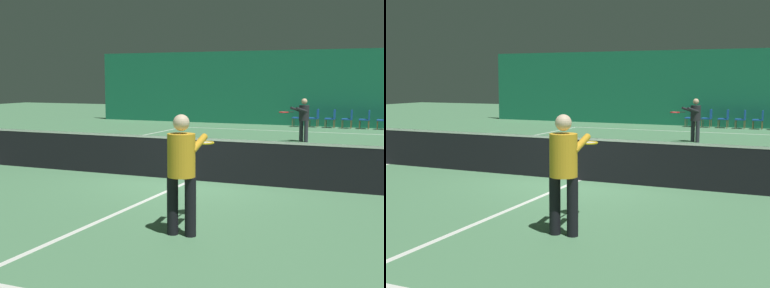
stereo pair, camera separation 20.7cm
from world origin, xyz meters
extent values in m
plane|color=#4C7F56|center=(0.00, 0.00, 0.00)|extent=(60.00, 60.00, 0.00)
cube|color=#196B4C|center=(0.00, 14.79, 1.80)|extent=(23.00, 0.12, 3.59)
cube|color=silver|center=(0.00, 11.90, 0.00)|extent=(11.00, 0.10, 0.00)
cube|color=silver|center=(0.00, 6.40, 0.00)|extent=(8.25, 0.10, 0.00)
cube|color=silver|center=(0.00, 0.00, 0.00)|extent=(0.10, 12.80, 0.00)
cube|color=black|center=(0.00, 0.00, 0.47)|extent=(11.90, 0.02, 0.95)
cube|color=white|center=(0.00, 0.00, 0.92)|extent=(11.90, 0.02, 0.05)
cylinder|color=black|center=(1.37, -3.92, 0.43)|extent=(0.17, 0.17, 0.85)
cylinder|color=black|center=(1.64, -3.90, 0.43)|extent=(0.17, 0.17, 0.85)
cylinder|color=gold|center=(1.50, -3.91, 1.16)|extent=(0.42, 0.42, 0.61)
sphere|color=beige|center=(1.50, -3.91, 1.62)|extent=(0.24, 0.24, 0.24)
cylinder|color=gold|center=(1.33, -3.64, 1.30)|extent=(0.14, 0.59, 0.25)
cylinder|color=gold|center=(1.64, -3.62, 1.30)|extent=(0.14, 0.59, 0.25)
cylinder|color=black|center=(1.46, -3.20, 1.22)|extent=(0.05, 0.31, 0.03)
torus|color=gold|center=(1.44, -2.89, 1.22)|extent=(0.35, 0.35, 0.03)
cylinder|color=silver|center=(1.44, -2.89, 1.22)|extent=(0.29, 0.29, 0.00)
cylinder|color=#2D2D38|center=(0.91, 8.17, 0.38)|extent=(0.20, 0.20, 0.75)
cylinder|color=#2D2D38|center=(0.71, 8.31, 0.38)|extent=(0.20, 0.20, 0.75)
cylinder|color=#232328|center=(0.81, 8.24, 1.03)|extent=(0.49, 0.49, 0.55)
sphere|color=#DBAD89|center=(0.81, 8.24, 1.44)|extent=(0.21, 0.21, 0.21)
cylinder|color=#232328|center=(0.78, 7.95, 1.15)|extent=(0.37, 0.48, 0.22)
cylinder|color=#232328|center=(0.55, 8.12, 1.15)|extent=(0.37, 0.48, 0.22)
cylinder|color=black|center=(0.44, 7.71, 1.09)|extent=(0.20, 0.27, 0.03)
torus|color=red|center=(0.26, 7.46, 1.09)|extent=(0.46, 0.46, 0.03)
cylinder|color=silver|center=(0.26, 7.46, 1.09)|extent=(0.38, 0.38, 0.00)
cylinder|color=brown|center=(-0.88, 14.43, 0.20)|extent=(0.03, 0.03, 0.39)
cylinder|color=brown|center=(-0.88, 14.05, 0.20)|extent=(0.03, 0.03, 0.39)
cylinder|color=brown|center=(-0.50, 14.43, 0.20)|extent=(0.03, 0.03, 0.39)
cylinder|color=brown|center=(-0.50, 14.05, 0.20)|extent=(0.03, 0.03, 0.39)
cube|color=#19479E|center=(-0.69, 14.24, 0.41)|extent=(0.44, 0.44, 0.05)
cube|color=#19479E|center=(-0.49, 14.24, 0.64)|extent=(0.04, 0.44, 0.40)
cylinder|color=brown|center=(-0.13, 14.43, 0.20)|extent=(0.03, 0.03, 0.39)
cylinder|color=brown|center=(-0.13, 14.05, 0.20)|extent=(0.03, 0.03, 0.39)
cylinder|color=brown|center=(0.25, 14.43, 0.20)|extent=(0.03, 0.03, 0.39)
cylinder|color=brown|center=(0.25, 14.05, 0.20)|extent=(0.03, 0.03, 0.39)
cube|color=#19479E|center=(0.06, 14.24, 0.41)|extent=(0.44, 0.44, 0.05)
cube|color=#19479E|center=(0.26, 14.24, 0.64)|extent=(0.04, 0.44, 0.40)
cylinder|color=brown|center=(0.62, 14.43, 0.20)|extent=(0.03, 0.03, 0.39)
cylinder|color=brown|center=(0.62, 14.05, 0.20)|extent=(0.03, 0.03, 0.39)
cylinder|color=brown|center=(1.00, 14.43, 0.20)|extent=(0.03, 0.03, 0.39)
cylinder|color=brown|center=(1.00, 14.05, 0.20)|extent=(0.03, 0.03, 0.39)
cube|color=#19479E|center=(0.81, 14.24, 0.41)|extent=(0.44, 0.44, 0.05)
cube|color=#19479E|center=(1.01, 14.24, 0.64)|extent=(0.04, 0.44, 0.40)
cylinder|color=brown|center=(1.38, 14.43, 0.20)|extent=(0.03, 0.03, 0.39)
cylinder|color=brown|center=(1.38, 14.05, 0.20)|extent=(0.03, 0.03, 0.39)
cylinder|color=brown|center=(1.76, 14.43, 0.20)|extent=(0.03, 0.03, 0.39)
cylinder|color=brown|center=(1.76, 14.05, 0.20)|extent=(0.03, 0.03, 0.39)
cube|color=#19479E|center=(1.57, 14.24, 0.41)|extent=(0.44, 0.44, 0.05)
cube|color=#19479E|center=(1.77, 14.24, 0.64)|extent=(0.04, 0.44, 0.40)
cylinder|color=brown|center=(2.13, 14.43, 0.20)|extent=(0.03, 0.03, 0.39)
cylinder|color=brown|center=(2.13, 14.05, 0.20)|extent=(0.03, 0.03, 0.39)
cylinder|color=brown|center=(2.51, 14.43, 0.20)|extent=(0.03, 0.03, 0.39)
cylinder|color=brown|center=(2.51, 14.05, 0.20)|extent=(0.03, 0.03, 0.39)
cube|color=#19479E|center=(2.32, 14.24, 0.41)|extent=(0.44, 0.44, 0.05)
cube|color=#19479E|center=(2.52, 14.24, 0.64)|extent=(0.04, 0.44, 0.40)
cylinder|color=brown|center=(2.88, 14.43, 0.20)|extent=(0.03, 0.03, 0.39)
cylinder|color=brown|center=(2.88, 14.05, 0.20)|extent=(0.03, 0.03, 0.39)
cube|color=#19479E|center=(3.07, 14.24, 0.41)|extent=(0.44, 0.44, 0.05)
camera|label=1|loc=(4.56, -10.70, 2.23)|focal=50.00mm
camera|label=2|loc=(4.75, -10.61, 2.23)|focal=50.00mm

